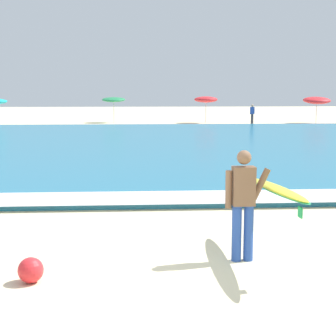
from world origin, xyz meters
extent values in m
plane|color=beige|center=(0.00, 0.00, 0.00)|extent=(160.00, 160.00, 0.00)
cube|color=teal|center=(0.00, 18.44, 0.07)|extent=(120.00, 28.00, 0.14)
cube|color=white|center=(0.00, 5.04, 0.15)|extent=(120.00, 1.54, 0.01)
cylinder|color=#284CA3|center=(1.37, 0.78, 0.44)|extent=(0.15, 0.15, 0.88)
cylinder|color=#284CA3|center=(1.56, 0.78, 0.44)|extent=(0.15, 0.15, 0.88)
cube|color=brown|center=(1.47, 0.78, 1.18)|extent=(0.35, 0.23, 0.60)
sphere|color=brown|center=(1.47, 0.78, 1.62)|extent=(0.22, 0.22, 0.22)
cylinder|color=brown|center=(1.24, 0.77, 1.13)|extent=(0.10, 0.10, 0.58)
cylinder|color=brown|center=(1.74, 0.81, 1.20)|extent=(0.31, 0.11, 0.51)
ellipsoid|color=yellow|center=(1.98, 0.79, 1.13)|extent=(0.36, 2.78, 0.24)
ellipsoid|color=green|center=(1.98, 0.79, 1.11)|extent=(0.39, 2.89, 0.20)
cube|color=green|center=(2.01, -0.31, 1.01)|extent=(0.02, 0.14, 0.14)
cylinder|color=beige|center=(-1.93, 36.80, 0.92)|extent=(0.05, 0.05, 1.83)
ellipsoid|color=#23844C|center=(-1.93, 36.80, 1.89)|extent=(1.93, 1.95, 0.52)
cylinder|color=beige|center=(5.59, 35.86, 0.92)|extent=(0.05, 0.05, 1.84)
ellipsoid|color=red|center=(5.59, 35.86, 1.91)|extent=(1.90, 1.91, 0.52)
cylinder|color=beige|center=(14.50, 34.98, 0.88)|extent=(0.05, 0.05, 1.76)
ellipsoid|color=red|center=(14.50, 34.98, 1.84)|extent=(2.20, 2.24, 0.75)
cylinder|color=#383842|center=(8.83, 33.16, 0.42)|extent=(0.20, 0.20, 0.84)
cube|color=#2D4CA5|center=(8.83, 33.16, 1.11)|extent=(0.32, 0.20, 0.54)
sphere|color=tan|center=(8.83, 33.16, 1.48)|extent=(0.20, 0.20, 0.20)
sphere|color=red|center=(-1.63, 0.01, 0.18)|extent=(0.36, 0.36, 0.36)
camera|label=1|loc=(-0.18, -7.04, 2.62)|focal=56.34mm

